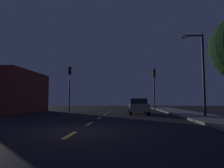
{
  "coord_description": "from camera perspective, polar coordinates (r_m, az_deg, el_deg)",
  "views": [
    {
      "loc": [
        2.14,
        -8.55,
        1.24
      ],
      "look_at": [
        0.36,
        13.52,
        3.1
      ],
      "focal_mm": 32.55,
      "sensor_mm": 36.0,
      "label": 1
    }
  ],
  "objects": [
    {
      "name": "storefront_left",
      "position": [
        24.39,
        -25.85,
        -2.03
      ],
      "size": [
        4.43,
        8.22,
        4.42
      ],
      "primitive_type": "cube",
      "color": "maroon",
      "rests_on": "ground_plane"
    },
    {
      "name": "lane_stripe_nearest",
      "position": [
        7.75,
        -11.81,
        -13.89
      ],
      "size": [
        0.16,
        1.6,
        0.01
      ],
      "primitive_type": "cube",
      "color": "#EACC4C",
      "rests_on": "ground_plane"
    },
    {
      "name": "lane_stripe_second",
      "position": [
        11.42,
        -6.33,
        -10.99
      ],
      "size": [
        0.16,
        1.6,
        0.01
      ],
      "primitive_type": "cube",
      "color": "#EACC4C",
      "rests_on": "ground_plane"
    },
    {
      "name": "traffic_signal_right",
      "position": [
        23.88,
        11.78,
        0.66
      ],
      "size": [
        0.32,
        0.38,
        4.95
      ],
      "color": "#2D2D30",
      "rests_on": "ground_plane"
    },
    {
      "name": "car_stopped_ahead",
      "position": [
        19.93,
        7.4,
        -6.15
      ],
      "size": [
        1.91,
        4.52,
        1.48
      ],
      "color": "gray",
      "rests_on": "ground_plane"
    },
    {
      "name": "ground_plane",
      "position": [
        15.74,
        -3.26,
        -9.31
      ],
      "size": [
        80.0,
        80.0,
        0.0
      ],
      "primitive_type": "plane",
      "color": "black"
    },
    {
      "name": "lane_stripe_sixth",
      "position": [
        26.47,
        -0.04,
        -7.47
      ],
      "size": [
        0.16,
        1.6,
        0.01
      ],
      "primitive_type": "cube",
      "color": "#EACC4C",
      "rests_on": "ground_plane"
    },
    {
      "name": "sidewalk_curb_right",
      "position": [
        16.49,
        23.84,
        -8.45
      ],
      "size": [
        3.0,
        40.0,
        0.15
      ],
      "primitive_type": "cube",
      "color": "gray",
      "rests_on": "ground_plane"
    },
    {
      "name": "traffic_signal_left",
      "position": [
        24.72,
        -11.82,
        1.02
      ],
      "size": [
        0.32,
        0.38,
        5.32
      ],
      "color": "#2D2D30",
      "rests_on": "ground_plane"
    },
    {
      "name": "lane_stripe_third",
      "position": [
        15.15,
        -3.58,
        -9.47
      ],
      "size": [
        0.16,
        1.6,
        0.01
      ],
      "primitive_type": "cube",
      "color": "#EACC4C",
      "rests_on": "ground_plane"
    },
    {
      "name": "street_lamp_right",
      "position": [
        16.73,
        23.34,
        4.63
      ],
      "size": [
        1.78,
        0.36,
        6.34
      ],
      "color": "black",
      "rests_on": "ground_plane"
    },
    {
      "name": "lane_stripe_fourth",
      "position": [
        18.91,
        -1.93,
        -8.54
      ],
      "size": [
        0.16,
        1.6,
        0.01
      ],
      "primitive_type": "cube",
      "color": "#EACC4C",
      "rests_on": "ground_plane"
    },
    {
      "name": "lane_stripe_fifth",
      "position": [
        22.68,
        -0.83,
        -7.92
      ],
      "size": [
        0.16,
        1.6,
        0.01
      ],
      "primitive_type": "cube",
      "color": "#EACC4C",
      "rests_on": "ground_plane"
    }
  ]
}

